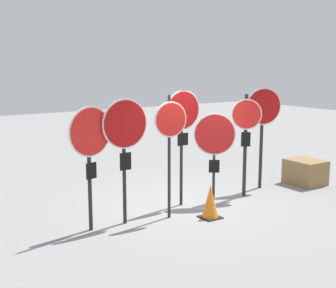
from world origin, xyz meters
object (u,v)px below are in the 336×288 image
(stop_sign_2, at_px, (170,131))
(traffic_cone_0, at_px, (210,202))
(stop_sign_6, at_px, (263,117))
(stop_sign_1, at_px, (125,134))
(stop_sign_4, at_px, (215,139))
(storage_crate, at_px, (305,172))
(stop_sign_3, at_px, (183,121))
(stop_sign_0, at_px, (90,142))
(stop_sign_5, at_px, (246,128))

(stop_sign_2, distance_m, traffic_cone_0, 1.66)
(stop_sign_6, relative_size, traffic_cone_0, 3.66)
(stop_sign_1, relative_size, stop_sign_4, 1.21)
(stop_sign_2, bearing_deg, traffic_cone_0, -27.55)
(stop_sign_2, xyz_separation_m, storage_crate, (4.38, 0.30, -1.47))
(stop_sign_3, height_order, stop_sign_4, stop_sign_3)
(stop_sign_1, relative_size, stop_sign_6, 0.98)
(stop_sign_0, distance_m, storage_crate, 6.14)
(stop_sign_0, height_order, stop_sign_6, stop_sign_6)
(stop_sign_0, relative_size, stop_sign_4, 1.16)
(stop_sign_0, bearing_deg, stop_sign_6, -7.50)
(stop_sign_1, distance_m, stop_sign_4, 2.32)
(stop_sign_0, height_order, stop_sign_4, stop_sign_0)
(stop_sign_5, bearing_deg, stop_sign_2, -137.68)
(stop_sign_1, xyz_separation_m, storage_crate, (5.28, 0.12, -1.45))
(stop_sign_4, distance_m, storage_crate, 3.20)
(stop_sign_1, height_order, storage_crate, stop_sign_1)
(stop_sign_1, bearing_deg, stop_sign_3, 12.24)
(stop_sign_1, bearing_deg, stop_sign_0, 177.77)
(traffic_cone_0, bearing_deg, stop_sign_1, 158.67)
(stop_sign_1, xyz_separation_m, stop_sign_6, (4.03, 0.44, 0.02))
(stop_sign_1, bearing_deg, stop_sign_6, 5.57)
(traffic_cone_0, bearing_deg, stop_sign_3, 89.63)
(stop_sign_0, relative_size, storage_crate, 2.53)
(traffic_cone_0, relative_size, storage_crate, 0.74)
(stop_sign_0, bearing_deg, stop_sign_5, -10.74)
(stop_sign_1, relative_size, traffic_cone_0, 3.57)
(stop_sign_0, distance_m, traffic_cone_0, 2.72)
(stop_sign_2, distance_m, stop_sign_5, 2.34)
(stop_sign_1, height_order, stop_sign_6, stop_sign_6)
(stop_sign_1, height_order, stop_sign_4, stop_sign_1)
(stop_sign_1, xyz_separation_m, stop_sign_3, (1.59, 0.36, 0.10))
(storage_crate, bearing_deg, traffic_cone_0, -168.77)
(stop_sign_1, xyz_separation_m, stop_sign_5, (3.21, 0.15, -0.16))
(stop_sign_0, distance_m, stop_sign_5, 3.91)
(traffic_cone_0, bearing_deg, storage_crate, 11.23)
(stop_sign_6, bearing_deg, stop_sign_0, -155.49)
(stop_sign_6, distance_m, traffic_cone_0, 3.04)
(stop_sign_3, height_order, stop_sign_6, stop_sign_3)
(stop_sign_4, relative_size, stop_sign_6, 0.81)
(storage_crate, bearing_deg, stop_sign_5, 179.17)
(stop_sign_6, bearing_deg, stop_sign_4, -150.88)
(stop_sign_4, bearing_deg, stop_sign_0, -142.98)
(stop_sign_6, height_order, storage_crate, stop_sign_6)
(stop_sign_3, bearing_deg, stop_sign_6, 2.56)
(stop_sign_5, relative_size, storage_crate, 2.59)
(stop_sign_0, distance_m, stop_sign_2, 1.62)
(stop_sign_2, bearing_deg, stop_sign_0, 177.23)
(stop_sign_3, height_order, traffic_cone_0, stop_sign_3)
(stop_sign_5, height_order, storage_crate, stop_sign_5)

